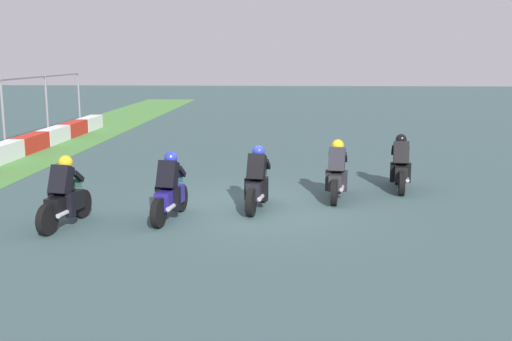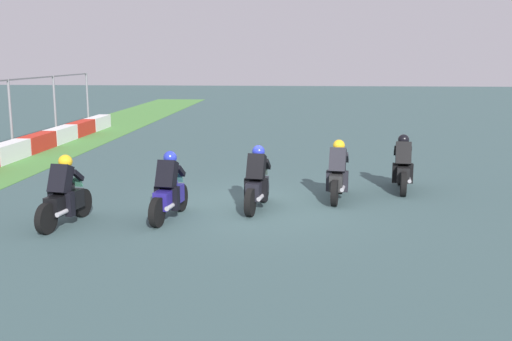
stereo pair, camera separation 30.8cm
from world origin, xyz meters
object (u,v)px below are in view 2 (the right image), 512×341
object	(u,v)px
rider_lane_c	(257,183)
rider_lane_d	(169,191)
rider_lane_b	(338,175)
rider_lane_e	(64,197)
rider_lane_a	(403,168)

from	to	relation	value
rider_lane_c	rider_lane_d	size ratio (longest dim) A/B	1.00
rider_lane_b	rider_lane_e	size ratio (longest dim) A/B	1.00
rider_lane_b	rider_lane_d	distance (m)	4.39
rider_lane_c	rider_lane_d	world-z (taller)	same
rider_lane_b	rider_lane_c	distance (m)	2.24
rider_lane_b	rider_lane_d	world-z (taller)	same
rider_lane_b	rider_lane_d	size ratio (longest dim) A/B	1.00
rider_lane_e	rider_lane_c	bearing A→B (deg)	-57.29
rider_lane_e	rider_lane_a	bearing A→B (deg)	-52.92
rider_lane_a	rider_lane_d	distance (m)	6.53
rider_lane_b	rider_lane_c	xyz separation A→B (m)	(-1.12, 1.94, 0.00)
rider_lane_b	rider_lane_e	distance (m)	6.57
rider_lane_a	rider_lane_b	world-z (taller)	same
rider_lane_c	rider_lane_e	size ratio (longest dim) A/B	1.00
rider_lane_c	rider_lane_d	distance (m)	2.14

